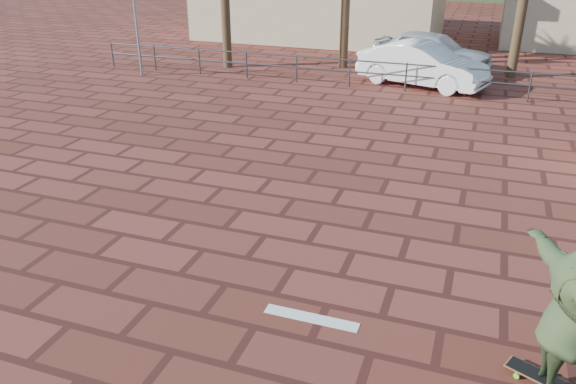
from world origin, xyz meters
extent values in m
plane|color=maroon|center=(0.00, 0.00, 0.00)|extent=(120.00, 120.00, 0.00)
cube|color=white|center=(0.70, -1.20, 0.00)|extent=(1.40, 0.22, 0.01)
cylinder|color=#47494F|center=(-12.00, 12.00, 0.50)|extent=(0.06, 0.06, 1.00)
cylinder|color=#47494F|center=(-10.00, 12.00, 0.50)|extent=(0.06, 0.06, 1.00)
cylinder|color=#47494F|center=(-8.00, 12.00, 0.50)|extent=(0.06, 0.06, 1.00)
cylinder|color=#47494F|center=(-6.00, 12.00, 0.50)|extent=(0.06, 0.06, 1.00)
cylinder|color=#47494F|center=(-4.00, 12.00, 0.50)|extent=(0.06, 0.06, 1.00)
cylinder|color=#47494F|center=(-2.00, 12.00, 0.50)|extent=(0.06, 0.06, 1.00)
cylinder|color=#47494F|center=(0.00, 12.00, 0.50)|extent=(0.06, 0.06, 1.00)
cylinder|color=#47494F|center=(2.00, 12.00, 0.50)|extent=(0.06, 0.06, 1.00)
cylinder|color=#47494F|center=(4.00, 12.00, 0.50)|extent=(0.06, 0.06, 1.00)
cylinder|color=#47494F|center=(0.00, 12.00, 0.95)|extent=(24.00, 0.05, 0.05)
cylinder|color=#47494F|center=(0.00, 12.00, 0.55)|extent=(24.00, 0.05, 0.05)
cube|color=olive|center=(3.90, -1.55, 0.10)|extent=(1.16, 0.70, 0.02)
cube|color=black|center=(3.90, -1.55, 0.11)|extent=(1.11, 0.66, 0.00)
cube|color=silver|center=(3.53, -1.38, 0.07)|extent=(0.13, 0.20, 0.03)
cylinder|color=#6DE730|center=(3.48, -1.49, 0.04)|extent=(0.08, 0.06, 0.07)
cylinder|color=#6DE730|center=(3.58, -1.28, 0.04)|extent=(0.08, 0.06, 0.07)
imported|color=#334424|center=(3.90, -1.55, 1.07)|extent=(1.37, 2.44, 1.92)
imported|color=silver|center=(0.46, 15.38, 0.80)|extent=(5.00, 2.98, 1.60)
imported|color=white|center=(0.41, 13.00, 0.76)|extent=(4.87, 2.94, 1.52)
camera|label=1|loc=(2.58, -7.53, 5.09)|focal=35.00mm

